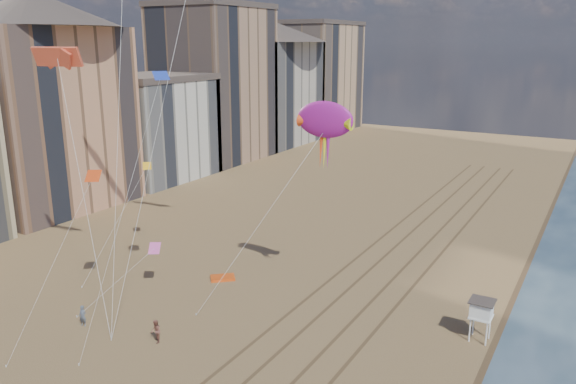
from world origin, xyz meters
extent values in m
plane|color=#42301E|center=(19.00, 40.00, 0.00)|extent=(260.00, 260.00, 0.00)
cube|color=brown|center=(-1.20, 30.00, 0.01)|extent=(0.28, 120.00, 0.01)
cube|color=brown|center=(1.20, 30.00, 0.01)|extent=(0.28, 120.00, 0.01)
cube|color=brown|center=(4.00, 30.00, 0.01)|extent=(0.28, 120.00, 0.01)
cube|color=brown|center=(6.20, 30.00, 0.01)|extent=(0.28, 120.00, 0.01)
cube|color=tan|center=(-45.50, 34.00, 12.00)|extent=(15.00, 20.00, 24.00)
cone|color=#473D38|center=(-45.50, 34.00, 26.20)|extent=(31.11, 31.11, 4.40)
cube|color=silver|center=(-45.00, 54.00, 8.00)|extent=(14.00, 18.00, 16.00)
cube|color=#473D38|center=(-45.00, 54.00, 16.50)|extent=(14.28, 18.36, 1.00)
cube|color=tan|center=(-46.00, 72.00, 14.00)|extent=(16.00, 20.00, 28.00)
cube|color=#473D38|center=(-46.00, 72.00, 28.50)|extent=(16.32, 20.40, 1.00)
cube|color=#BCB2A3|center=(-45.50, 92.00, 11.00)|extent=(15.00, 22.00, 22.00)
cone|color=#473D38|center=(-45.50, 92.00, 24.20)|extent=(34.22, 34.22, 4.40)
cube|color=tan|center=(-46.00, 114.00, 13.00)|extent=(16.00, 24.00, 26.00)
cube|color=#473D38|center=(-46.00, 114.00, 26.50)|extent=(16.32, 24.48, 1.00)
cylinder|color=white|center=(12.99, 25.41, 0.91)|extent=(0.12, 0.12, 1.83)
cylinder|color=white|center=(14.21, 25.41, 0.91)|extent=(0.12, 0.12, 1.83)
cylinder|color=white|center=(12.99, 26.63, 0.91)|extent=(0.12, 0.12, 1.83)
cylinder|color=white|center=(14.21, 26.63, 0.91)|extent=(0.12, 0.12, 1.83)
cube|color=white|center=(13.60, 26.02, 1.98)|extent=(1.63, 1.63, 0.12)
cube|color=white|center=(13.60, 26.02, 2.59)|extent=(1.52, 1.52, 1.12)
cube|color=#473D38|center=(13.60, 26.02, 3.25)|extent=(1.83, 1.83, 0.10)
cube|color=#E34C13|center=(-10.25, 25.43, 0.13)|extent=(2.67, 2.59, 0.26)
ellipsoid|color=#A0188D|center=(0.20, 25.88, 16.06)|extent=(4.74, 0.89, 2.82)
cone|color=#DD4214|center=(-1.49, 25.88, 15.85)|extent=(1.27, 1.06, 1.06)
cone|color=#F3F81A|center=(1.90, 25.88, 15.85)|extent=(1.27, 1.06, 1.06)
cylinder|color=silver|center=(-3.78, 22.11, 7.50)|extent=(0.03, 0.03, 18.59)
imported|color=slate|center=(-14.50, 12.41, 0.87)|extent=(0.71, 0.55, 1.73)
imported|color=brown|center=(-7.60, 13.40, 0.91)|extent=(1.12, 1.11, 1.83)
cube|color=#DD4D31|center=(-20.82, 17.50, 20.91)|extent=(4.81, 1.61, 1.64)
plane|color=#233EBB|center=(-9.15, 17.26, 19.71)|extent=(1.91, 1.93, 0.59)
plane|color=#DB55AB|center=(-14.20, 20.61, 4.00)|extent=(1.68, 1.60, 0.76)
plane|color=red|center=(-15.34, 15.46, 11.69)|extent=(1.94, 1.89, 0.70)
plane|color=yellow|center=(-20.91, 27.20, 9.66)|extent=(1.46, 1.44, 0.62)
camera|label=1|loc=(20.21, -14.73, 22.18)|focal=35.00mm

